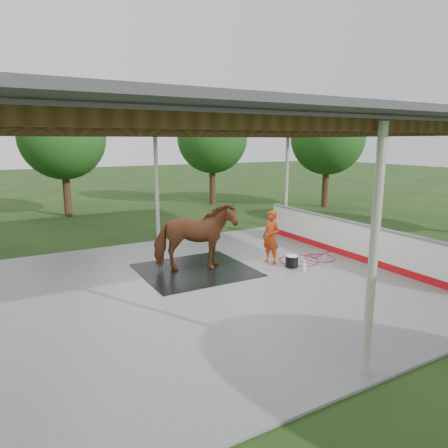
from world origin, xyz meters
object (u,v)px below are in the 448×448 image
dasher_board (351,240)px  horse (195,237)px  handler (271,237)px  wash_bucket (292,261)px

dasher_board → horse: bearing=166.2°
horse → handler: size_ratio=1.41×
handler → wash_bucket: (0.29, -0.63, -0.62)m
dasher_board → wash_bucket: bearing=177.4°
dasher_board → wash_bucket: size_ratio=21.84×
dasher_board → horse: 4.95m
wash_bucket → handler: bearing=115.1°
dasher_board → handler: 2.63m
horse → handler: bearing=-85.9°
horse → wash_bucket: 2.90m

